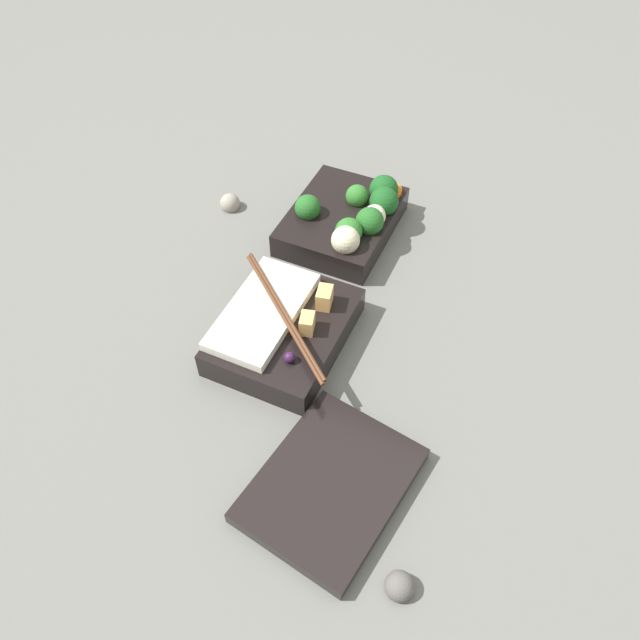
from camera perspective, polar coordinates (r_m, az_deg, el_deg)
The scene contains 6 objects.
ground_plane at distance 0.85m, azimuth 0.16°, elevation 3.42°, with size 3.00×3.00×0.00m, color slate.
bento_tray_vegetable at distance 0.90m, azimuth 2.58°, elevation 9.27°, with size 0.18×0.14×0.07m.
bento_tray_rice at distance 0.77m, azimuth -3.42°, elevation -0.76°, with size 0.18×0.18×0.06m.
bento_lid at distance 0.67m, azimuth 1.00°, elevation -14.83°, with size 0.18×0.14×0.02m, color black.
pebble_0 at distance 0.97m, azimuth -8.22°, elevation 10.51°, with size 0.03×0.03×0.03m, color gray.
pebble_1 at distance 0.64m, azimuth 7.28°, elevation -22.98°, with size 0.03×0.03×0.03m, color #595651.
Camera 1 is at (0.54, 0.24, 0.61)m, focal length 35.00 mm.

